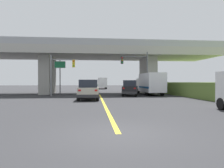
{
  "coord_description": "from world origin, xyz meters",
  "views": [
    {
      "loc": [
        -0.86,
        -6.72,
        1.8
      ],
      "look_at": [
        1.27,
        15.93,
        1.57
      ],
      "focal_mm": 31.66,
      "sensor_mm": 36.0,
      "label": 1
    }
  ],
  "objects_px": {
    "sedan_oncoming": "(92,86)",
    "semi_truck_distant": "(102,83)",
    "suv_crossing": "(130,88)",
    "box_truck": "(150,83)",
    "traffic_signal_nearside": "(138,67)",
    "traffic_signal_farside": "(59,70)",
    "highway_sign": "(60,69)",
    "suv_lead": "(88,90)"
  },
  "relations": [
    {
      "from": "traffic_signal_nearside",
      "to": "suv_lead",
      "type": "bearing_deg",
      "value": -139.98
    },
    {
      "from": "highway_sign",
      "to": "suv_crossing",
      "type": "bearing_deg",
      "value": -16.98
    },
    {
      "from": "box_truck",
      "to": "traffic_signal_nearside",
      "type": "xyz_separation_m",
      "value": [
        -2.03,
        -1.55,
        2.13
      ]
    },
    {
      "from": "semi_truck_distant",
      "to": "sedan_oncoming",
      "type": "bearing_deg",
      "value": -98.53
    },
    {
      "from": "highway_sign",
      "to": "semi_truck_distant",
      "type": "relative_size",
      "value": 0.73
    },
    {
      "from": "suv_lead",
      "to": "semi_truck_distant",
      "type": "bearing_deg",
      "value": 85.04
    },
    {
      "from": "suv_crossing",
      "to": "traffic_signal_farside",
      "type": "bearing_deg",
      "value": -166.98
    },
    {
      "from": "sedan_oncoming",
      "to": "highway_sign",
      "type": "distance_m",
      "value": 8.52
    },
    {
      "from": "box_truck",
      "to": "traffic_signal_nearside",
      "type": "relative_size",
      "value": 1.3
    },
    {
      "from": "traffic_signal_farside",
      "to": "highway_sign",
      "type": "xyz_separation_m",
      "value": [
        -0.39,
        2.76,
        0.23
      ]
    },
    {
      "from": "highway_sign",
      "to": "semi_truck_distant",
      "type": "xyz_separation_m",
      "value": [
        6.99,
        23.63,
        -2.06
      ]
    },
    {
      "from": "sedan_oncoming",
      "to": "suv_crossing",
      "type": "bearing_deg",
      "value": -62.29
    },
    {
      "from": "traffic_signal_farside",
      "to": "highway_sign",
      "type": "distance_m",
      "value": 2.8
    },
    {
      "from": "suv_lead",
      "to": "traffic_signal_farside",
      "type": "height_order",
      "value": "traffic_signal_farside"
    },
    {
      "from": "suv_crossing",
      "to": "sedan_oncoming",
      "type": "height_order",
      "value": "same"
    },
    {
      "from": "traffic_signal_nearside",
      "to": "traffic_signal_farside",
      "type": "bearing_deg",
      "value": 178.87
    },
    {
      "from": "box_truck",
      "to": "sedan_oncoming",
      "type": "relative_size",
      "value": 1.73
    },
    {
      "from": "suv_lead",
      "to": "semi_truck_distant",
      "type": "xyz_separation_m",
      "value": [
        2.77,
        31.99,
        0.53
      ]
    },
    {
      "from": "traffic_signal_nearside",
      "to": "semi_truck_distant",
      "type": "xyz_separation_m",
      "value": [
        -3.65,
        26.6,
        -2.18
      ]
    },
    {
      "from": "suv_crossing",
      "to": "box_truck",
      "type": "relative_size",
      "value": 0.66
    },
    {
      "from": "sedan_oncoming",
      "to": "traffic_signal_nearside",
      "type": "distance_m",
      "value": 11.85
    },
    {
      "from": "box_truck",
      "to": "semi_truck_distant",
      "type": "height_order",
      "value": "box_truck"
    },
    {
      "from": "suv_lead",
      "to": "suv_crossing",
      "type": "bearing_deg",
      "value": 45.51
    },
    {
      "from": "traffic_signal_farside",
      "to": "highway_sign",
      "type": "height_order",
      "value": "traffic_signal_farside"
    },
    {
      "from": "sedan_oncoming",
      "to": "highway_sign",
      "type": "xyz_separation_m",
      "value": [
        -4.46,
        -6.78,
        2.59
      ]
    },
    {
      "from": "suv_crossing",
      "to": "traffic_signal_nearside",
      "type": "bearing_deg",
      "value": 11.64
    },
    {
      "from": "sedan_oncoming",
      "to": "semi_truck_distant",
      "type": "xyz_separation_m",
      "value": [
        2.53,
        16.85,
        0.53
      ]
    },
    {
      "from": "box_truck",
      "to": "semi_truck_distant",
      "type": "bearing_deg",
      "value": 102.78
    },
    {
      "from": "suv_crossing",
      "to": "box_truck",
      "type": "height_order",
      "value": "box_truck"
    },
    {
      "from": "suv_crossing",
      "to": "traffic_signal_nearside",
      "type": "relative_size",
      "value": 0.86
    },
    {
      "from": "semi_truck_distant",
      "to": "suv_crossing",
      "type": "bearing_deg",
      "value": -84.47
    },
    {
      "from": "suv_crossing",
      "to": "traffic_signal_nearside",
      "type": "distance_m",
      "value": 2.92
    },
    {
      "from": "suv_crossing",
      "to": "sedan_oncoming",
      "type": "bearing_deg",
      "value": 131.71
    },
    {
      "from": "box_truck",
      "to": "traffic_signal_nearside",
      "type": "bearing_deg",
      "value": -142.61
    },
    {
      "from": "suv_crossing",
      "to": "semi_truck_distant",
      "type": "relative_size",
      "value": 0.74
    },
    {
      "from": "suv_lead",
      "to": "traffic_signal_farside",
      "type": "xyz_separation_m",
      "value": [
        -3.82,
        5.6,
        2.36
      ]
    },
    {
      "from": "semi_truck_distant",
      "to": "traffic_signal_farside",
      "type": "bearing_deg",
      "value": -104.03
    },
    {
      "from": "traffic_signal_farside",
      "to": "semi_truck_distant",
      "type": "distance_m",
      "value": 27.27
    },
    {
      "from": "box_truck",
      "to": "highway_sign",
      "type": "relative_size",
      "value": 1.53
    },
    {
      "from": "traffic_signal_nearside",
      "to": "traffic_signal_farside",
      "type": "xyz_separation_m",
      "value": [
        -10.25,
        0.2,
        -0.35
      ]
    },
    {
      "from": "traffic_signal_nearside",
      "to": "traffic_signal_farside",
      "type": "height_order",
      "value": "traffic_signal_nearside"
    },
    {
      "from": "sedan_oncoming",
      "to": "semi_truck_distant",
      "type": "relative_size",
      "value": 0.64
    }
  ]
}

